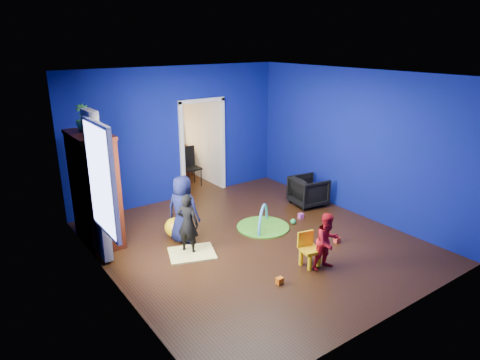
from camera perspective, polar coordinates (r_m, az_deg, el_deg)
floor at (r=7.69m, az=1.87°, el=-8.19°), size 5.00×5.50×0.01m
ceiling at (r=6.90m, az=2.13°, el=13.89°), size 5.00×5.50×0.01m
wall_back at (r=9.42m, az=-8.27°, el=6.02°), size 5.00×0.02×2.90m
wall_front at (r=5.37m, az=20.16°, el=-4.57°), size 5.00×0.02×2.90m
wall_left at (r=6.05m, az=-17.20°, el=-1.69°), size 0.02×5.50×2.90m
wall_right at (r=8.86m, az=15.00°, el=4.79°), size 0.02×5.50×2.90m
alcove at (r=10.50m, az=-7.53°, el=6.20°), size 1.00×1.75×2.50m
armchair at (r=9.31m, az=9.12°, el=-1.46°), size 0.79×0.77×0.63m
child_black at (r=7.16m, az=-6.97°, el=-5.81°), size 0.42×0.45×1.04m
child_navy at (r=7.52m, az=-7.63°, el=-3.90°), size 0.65×0.71×1.21m
toddler_red at (r=6.80m, az=11.57°, el=-8.03°), size 0.47×0.38×0.92m
vase at (r=7.18m, az=-18.96°, el=6.40°), size 0.23×0.23×0.22m
potted_plant at (r=7.65m, az=-20.22°, el=7.81°), size 0.29×0.29×0.44m
tv_armoire at (r=7.74m, az=-18.79°, el=-1.16°), size 0.58×1.14×1.96m
crt_tv at (r=7.74m, az=-18.54°, el=-0.82°), size 0.46×0.70×0.54m
yellow_blanket at (r=7.31m, az=-6.43°, el=-9.69°), size 0.91×0.82×0.03m
hopper_ball at (r=7.87m, az=-8.69°, el=-6.26°), size 0.37×0.37×0.37m
kid_chair at (r=6.91m, az=9.37°, el=-9.36°), size 0.33×0.33×0.50m
play_mat at (r=8.22m, az=3.08°, el=-6.27°), size 1.00×1.00×0.03m
toy_arch at (r=8.22m, az=3.08°, el=-6.23°), size 0.70×0.62×0.89m
window_left at (r=6.34m, az=-18.19°, el=0.08°), size 0.03×0.95×1.55m
curtain at (r=6.96m, az=-18.46°, el=-0.93°), size 0.14×0.42×2.40m
doorway at (r=9.80m, az=-5.05°, el=4.21°), size 1.16×0.10×2.10m
study_desk at (r=11.26m, az=-8.88°, el=2.38°), size 0.88×0.44×0.75m
desk_monitor at (r=11.22m, az=-9.31°, el=5.34°), size 0.40×0.05×0.32m
desk_lamp at (r=11.05m, az=-10.46°, el=4.97°), size 0.14×0.14×0.14m
folding_chair at (r=10.41m, az=-6.50°, el=1.66°), size 0.40×0.40×0.92m
book_shelf at (r=11.02m, az=-9.57°, el=10.76°), size 0.88×0.24×0.04m
toy_0 at (r=7.82m, az=12.80°, el=-7.80°), size 0.10×0.08×0.10m
toy_1 at (r=9.62m, az=7.76°, el=-2.39°), size 0.11×0.11×0.11m
toy_2 at (r=6.48m, az=5.31°, el=-13.23°), size 0.10×0.08×0.10m
toy_3 at (r=8.41m, az=7.10°, el=-5.49°), size 0.11×0.11×0.11m
toy_4 at (r=8.69m, az=8.12°, el=-4.76°), size 0.10×0.08×0.10m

